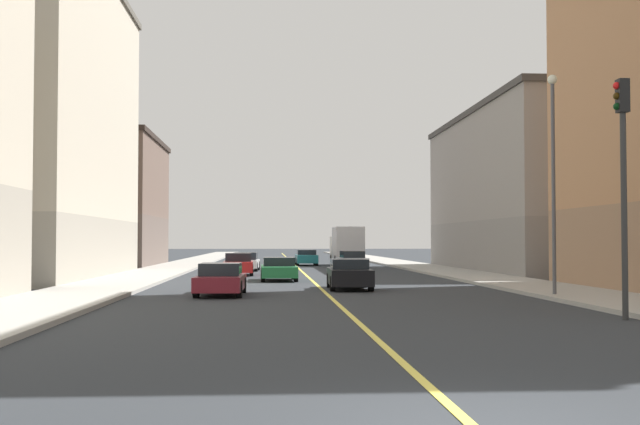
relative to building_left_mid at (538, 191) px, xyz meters
name	(u,v)px	position (x,y,z in m)	size (l,w,h in m)	color
sidewalk_left	(430,268)	(-7.04, 3.30, -5.51)	(3.93, 168.00, 0.15)	#9E9B93
sidewalk_right	(167,269)	(-26.09, 3.30, -5.51)	(3.93, 168.00, 0.15)	#9E9B93
lane_center_stripe	(300,270)	(-16.56, 3.30, -5.58)	(0.16, 154.00, 0.01)	#E5D14C
building_left_mid	(538,191)	(0.00, 0.00, 0.00)	(10.44, 25.25, 11.15)	slate
building_right_midblock	(17,124)	(-33.13, -8.55, 3.16)	(10.44, 21.86, 17.48)	#9D9688
building_right_distant	(95,202)	(-33.13, 11.96, -0.27)	(10.44, 15.68, 10.60)	brown
traffic_light_left_near	(623,165)	(-9.41, -33.90, -1.45)	(0.40, 0.32, 6.44)	#2D2D2D
street_lamp_left_near	(553,163)	(-8.40, -25.92, -0.61)	(0.36, 0.36, 8.09)	#4C4C51
car_black	(349,274)	(-15.36, -20.08, -4.93)	(1.91, 4.45, 1.31)	black
car_white	(246,262)	(-20.45, 1.48, -4.96)	(1.99, 4.10, 1.29)	white
car_red	(238,265)	(-20.68, -5.74, -4.93)	(1.87, 4.08, 1.36)	red
car_maroon	(221,280)	(-20.70, -23.54, -4.98)	(1.88, 4.58, 1.25)	maroon
car_green	(279,269)	(-18.31, -12.41, -4.98)	(1.94, 4.38, 1.23)	#1E6B38
car_teal	(306,258)	(-15.60, 13.84, -4.94)	(1.85, 4.50, 1.33)	#196670
car_silver	(352,261)	(-12.77, 3.26, -4.92)	(2.00, 4.51, 1.36)	silver
box_truck	(347,245)	(-12.22, 12.72, -3.87)	(2.41, 7.29, 3.25)	beige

